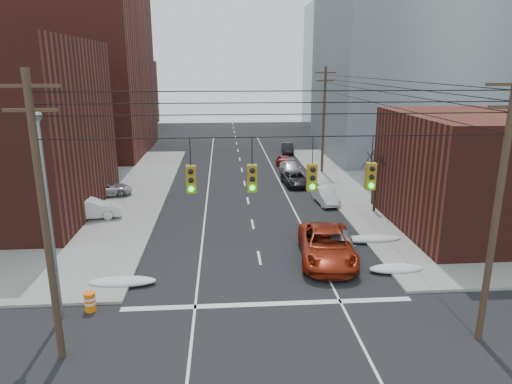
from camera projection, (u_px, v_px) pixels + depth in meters
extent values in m
cube|color=maroon|center=(42.00, 33.00, 56.09)|extent=(24.00, 20.00, 30.00)
cube|color=#4C1D17|center=(91.00, 95.00, 83.34)|extent=(22.00, 18.00, 12.00)
cube|color=gray|center=(416.00, 54.00, 56.17)|extent=(22.00, 20.00, 25.00)
cube|color=gray|center=(367.00, 66.00, 81.70)|extent=(20.00, 18.00, 22.00)
cylinder|color=#473323|center=(45.00, 225.00, 16.46)|extent=(0.28, 0.28, 11.00)
cube|color=#473323|center=(27.00, 86.00, 15.16)|extent=(2.20, 0.12, 0.12)
cube|color=#473323|center=(30.00, 110.00, 15.37)|extent=(1.80, 0.12, 0.12)
cylinder|color=#473323|center=(496.00, 214.00, 17.66)|extent=(0.28, 0.28, 11.00)
cube|color=#473323|center=(512.00, 107.00, 16.57)|extent=(1.80, 0.12, 0.12)
cylinder|color=#473323|center=(324.00, 121.00, 47.46)|extent=(0.28, 0.28, 11.00)
cube|color=#473323|center=(326.00, 73.00, 46.16)|extent=(2.20, 0.12, 0.12)
cube|color=#473323|center=(325.00, 81.00, 46.37)|extent=(1.80, 0.12, 0.12)
cylinder|color=black|center=(280.00, 137.00, 16.24)|extent=(17.00, 0.04, 0.04)
cylinder|color=black|center=(190.00, 152.00, 16.14)|extent=(0.03, 0.03, 1.00)
cube|color=olive|center=(191.00, 179.00, 16.41)|extent=(0.35, 0.30, 1.00)
sphere|color=black|center=(191.00, 172.00, 16.16)|extent=(0.20, 0.20, 0.20)
sphere|color=black|center=(191.00, 180.00, 16.25)|extent=(0.20, 0.20, 0.20)
sphere|color=#0CE526|center=(191.00, 189.00, 16.33)|extent=(0.20, 0.20, 0.20)
cylinder|color=black|center=(252.00, 151.00, 16.30)|extent=(0.03, 0.03, 1.00)
cube|color=olive|center=(252.00, 178.00, 16.57)|extent=(0.35, 0.30, 1.00)
sphere|color=black|center=(252.00, 171.00, 16.32)|extent=(0.20, 0.20, 0.20)
sphere|color=black|center=(252.00, 179.00, 16.40)|extent=(0.20, 0.20, 0.20)
sphere|color=#0CE526|center=(252.00, 188.00, 16.49)|extent=(0.20, 0.20, 0.20)
cylinder|color=black|center=(313.00, 150.00, 16.46)|extent=(0.03, 0.03, 1.00)
cube|color=olive|center=(312.00, 177.00, 16.72)|extent=(0.35, 0.30, 1.00)
sphere|color=black|center=(313.00, 170.00, 16.47)|extent=(0.20, 0.20, 0.20)
sphere|color=black|center=(313.00, 178.00, 16.56)|extent=(0.20, 0.20, 0.20)
sphere|color=#0CE526|center=(312.00, 187.00, 16.64)|extent=(0.20, 0.20, 0.20)
cylinder|color=black|center=(372.00, 149.00, 16.61)|extent=(0.03, 0.03, 1.00)
cube|color=olive|center=(370.00, 176.00, 16.88)|extent=(0.35, 0.30, 1.00)
sphere|color=black|center=(373.00, 169.00, 16.63)|extent=(0.20, 0.20, 0.20)
sphere|color=black|center=(372.00, 177.00, 16.71)|extent=(0.20, 0.20, 0.20)
sphere|color=#0CE526|center=(371.00, 186.00, 16.80)|extent=(0.20, 0.20, 0.20)
cylinder|color=gray|center=(50.00, 224.00, 19.54)|extent=(0.18, 0.18, 9.00)
sphere|color=gray|center=(36.00, 116.00, 18.32)|extent=(0.44, 0.44, 0.44)
cylinder|color=black|center=(375.00, 191.00, 35.08)|extent=(0.20, 0.20, 3.50)
cylinder|color=black|center=(382.00, 161.00, 34.60)|extent=(0.27, 0.82, 1.19)
cylinder|color=black|center=(378.00, 159.00, 35.01)|extent=(1.17, 0.54, 1.38)
cylinder|color=black|center=(369.00, 158.00, 35.11)|extent=(1.44, 1.00, 1.48)
cylinder|color=black|center=(372.00, 161.00, 34.49)|extent=(0.17, 0.84, 1.19)
cylinder|color=black|center=(373.00, 162.00, 34.01)|extent=(0.82, 0.99, 1.40)
cylinder|color=black|center=(382.00, 162.00, 33.62)|extent=(1.74, 0.21, 1.43)
cylinder|color=black|center=(383.00, 162.00, 34.27)|extent=(0.48, 0.73, 1.20)
ellipsoid|color=silver|center=(122.00, 282.00, 23.72)|extent=(3.50, 1.08, 0.42)
ellipsoid|color=silver|center=(396.00, 269.00, 25.24)|extent=(3.00, 1.08, 0.42)
ellipsoid|color=silver|center=(370.00, 239.00, 29.57)|extent=(4.00, 1.08, 0.42)
imported|color=maroon|center=(327.00, 245.00, 26.64)|extent=(3.77, 6.93, 1.84)
imported|color=#A0A0A5|center=(340.00, 245.00, 27.05)|extent=(2.38, 4.69, 1.53)
imported|color=silver|center=(326.00, 196.00, 37.83)|extent=(1.73, 4.10, 1.32)
imported|color=black|center=(295.00, 179.00, 43.53)|extent=(2.41, 4.68, 1.26)
imported|color=#ACADB1|center=(291.00, 169.00, 47.41)|extent=(2.21, 4.87, 1.38)
imported|color=maroon|center=(285.00, 162.00, 51.08)|extent=(2.00, 4.12, 1.36)
imported|color=black|center=(287.00, 148.00, 59.69)|extent=(1.74, 4.21, 1.35)
imported|color=silver|center=(88.00, 209.00, 33.54)|extent=(4.91, 2.56, 1.54)
imported|color=#ABAAAF|center=(106.00, 189.00, 39.53)|extent=(4.71, 2.91, 1.22)
imported|color=black|center=(38.00, 205.00, 34.93)|extent=(4.39, 1.94, 1.25)
imported|color=silver|center=(60.00, 178.00, 42.58)|extent=(4.84, 2.96, 1.54)
cylinder|color=orange|center=(90.00, 302.00, 21.18)|extent=(0.66, 0.66, 0.92)
cylinder|color=white|center=(90.00, 298.00, 21.13)|extent=(0.67, 0.67, 0.11)
cylinder|color=white|center=(90.00, 303.00, 21.19)|extent=(0.67, 0.67, 0.11)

